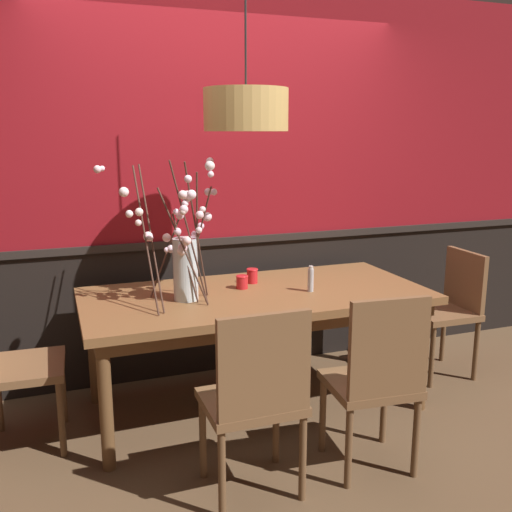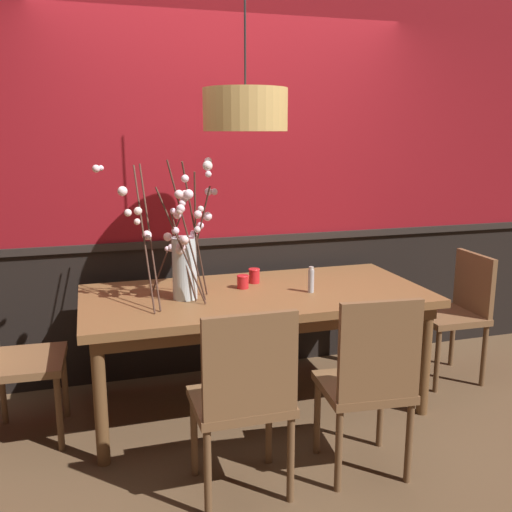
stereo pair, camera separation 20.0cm
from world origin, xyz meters
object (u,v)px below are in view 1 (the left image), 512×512
(chair_near_side_right, at_px, (377,375))
(pendant_lamp, at_px, (246,110))
(candle_holder_nearer_center, at_px, (252,276))
(condiment_bottle, at_px, (311,279))
(vase_with_blossoms, at_px, (184,256))
(chair_head_west_end, at_px, (8,356))
(candle_holder_nearer_edge, at_px, (242,282))
(chair_far_side_left, at_px, (178,294))
(chair_far_side_right, at_px, (251,287))
(dining_table, at_px, (256,304))
(chair_head_east_end, at_px, (449,305))
(chair_near_side_left, at_px, (256,393))

(chair_near_side_right, distance_m, pendant_lamp, 1.62)
(candle_holder_nearer_center, distance_m, pendant_lamp, 1.08)
(chair_near_side_right, height_order, condiment_bottle, chair_near_side_right)
(vase_with_blossoms, height_order, condiment_bottle, vase_with_blossoms)
(chair_head_west_end, height_order, candle_holder_nearer_center, chair_head_west_end)
(condiment_bottle, bearing_deg, candle_holder_nearer_edge, 150.99)
(chair_far_side_left, bearing_deg, chair_far_side_right, -2.44)
(vase_with_blossoms, xyz_separation_m, candle_holder_nearer_edge, (0.40, 0.13, -0.23))
(condiment_bottle, bearing_deg, dining_table, 162.37)
(chair_head_east_end, bearing_deg, chair_far_side_right, 142.97)
(dining_table, distance_m, vase_with_blossoms, 0.57)
(candle_holder_nearer_center, bearing_deg, chair_far_side_right, 71.17)
(chair_near_side_left, bearing_deg, candle_holder_nearer_edge, 74.96)
(chair_head_east_end, relative_size, chair_near_side_left, 0.94)
(dining_table, relative_size, candle_holder_nearer_edge, 24.94)
(chair_near_side_right, distance_m, chair_far_side_left, 1.93)
(chair_head_east_end, distance_m, pendant_lamp, 2.05)
(chair_near_side_right, distance_m, candle_holder_nearer_edge, 1.10)
(chair_head_west_end, xyz_separation_m, chair_near_side_left, (1.11, -0.90, 0.00))
(chair_head_west_end, height_order, pendant_lamp, pendant_lamp)
(chair_far_side_right, height_order, candle_holder_nearer_center, chair_far_side_right)
(chair_head_east_end, xyz_separation_m, pendant_lamp, (-1.55, -0.04, 1.33))
(chair_far_side_left, xyz_separation_m, pendant_lamp, (0.22, -0.97, 1.33))
(chair_head_west_end, relative_size, chair_near_side_left, 1.01)
(chair_far_side_right, xyz_separation_m, vase_with_blossoms, (-0.74, -0.93, 0.50))
(condiment_bottle, bearing_deg, chair_head_west_end, 176.24)
(chair_head_west_end, distance_m, candle_holder_nearer_edge, 1.40)
(chair_far_side_right, distance_m, chair_far_side_left, 0.58)
(dining_table, bearing_deg, candle_holder_nearer_center, 76.47)
(candle_holder_nearer_center, distance_m, candle_holder_nearer_edge, 0.15)
(chair_near_side_right, xyz_separation_m, condiment_bottle, (0.00, 0.79, 0.30))
(chair_near_side_left, distance_m, chair_far_side_left, 1.82)
(dining_table, relative_size, candle_holder_nearer_center, 22.11)
(dining_table, distance_m, chair_near_side_left, 0.95)
(chair_far_side_right, bearing_deg, condiment_bottle, -88.10)
(chair_head_east_end, bearing_deg, vase_with_blossoms, -178.96)
(chair_far_side_left, distance_m, condiment_bottle, 1.25)
(chair_near_side_left, height_order, vase_with_blossoms, vase_with_blossoms)
(chair_head_west_end, xyz_separation_m, chair_head_east_end, (2.91, -0.00, -0.02))
(condiment_bottle, bearing_deg, chair_near_side_right, -90.21)
(chair_head_west_end, height_order, chair_near_side_left, chair_head_west_end)
(chair_far_side_left, bearing_deg, candle_holder_nearer_center, -64.45)
(chair_far_side_right, xyz_separation_m, chair_far_side_left, (-0.58, 0.02, -0.01))
(chair_near_side_right, xyz_separation_m, candle_holder_nearer_edge, (-0.37, 1.00, 0.27))
(chair_head_west_end, bearing_deg, chair_near_side_right, -27.33)
(chair_near_side_right, relative_size, candle_holder_nearer_center, 10.11)
(candle_holder_nearer_center, bearing_deg, chair_near_side_left, -108.75)
(chair_near_side_right, bearing_deg, candle_holder_nearer_edge, 110.55)
(candle_holder_nearer_center, relative_size, pendant_lamp, 0.10)
(pendant_lamp, bearing_deg, condiment_bottle, -9.92)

